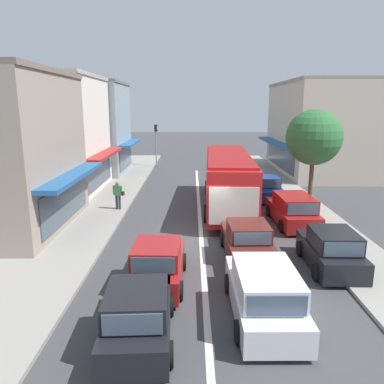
{
  "coord_description": "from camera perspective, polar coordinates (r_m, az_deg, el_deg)",
  "views": [
    {
      "loc": [
        -0.43,
        -16.78,
        6.01
      ],
      "look_at": [
        -0.42,
        3.93,
        1.2
      ],
      "focal_mm": 35.0,
      "sensor_mm": 36.0,
      "label": 1
    }
  ],
  "objects": [
    {
      "name": "parked_wagon_kerb_second",
      "position": [
        19.92,
        15.06,
        -2.71
      ],
      "size": [
        2.04,
        4.55,
        1.58
      ],
      "color": "maroon",
      "rests_on": "ground"
    },
    {
      "name": "street_tree_right",
      "position": [
        22.03,
        18.07,
        7.89
      ],
      "size": [
        3.1,
        3.1,
        5.83
      ],
      "color": "brown",
      "rests_on": "ground"
    },
    {
      "name": "pedestrian_with_handbag_near",
      "position": [
        21.89,
        -11.23,
        -0.23
      ],
      "size": [
        0.66,
        0.31,
        1.63
      ],
      "color": "#333338",
      "rests_on": "sidewalk_left"
    },
    {
      "name": "building_right_far",
      "position": [
        36.04,
        19.52,
        9.19
      ],
      "size": [
        8.85,
        12.45,
        8.07
      ],
      "color": "beige",
      "rests_on": "ground"
    },
    {
      "name": "parked_sedan_kerb_third",
      "position": [
        25.12,
        11.21,
        0.53
      ],
      "size": [
        1.96,
        4.23,
        1.47
      ],
      "color": "navy",
      "rests_on": "ground"
    },
    {
      "name": "sidewalk_left",
      "position": [
        24.39,
        -15.18,
        -1.49
      ],
      "size": [
        5.2,
        44.0,
        0.14
      ],
      "primitive_type": "cube",
      "color": "gray",
      "rests_on": "ground"
    },
    {
      "name": "hatchback_behind_bus_near",
      "position": [
        13.02,
        -5.27,
        -11.0
      ],
      "size": [
        1.89,
        3.74,
        1.54
      ],
      "color": "maroon",
      "rests_on": "ground"
    },
    {
      "name": "city_bus",
      "position": [
        22.23,
        5.49,
        2.31
      ],
      "size": [
        3.08,
        10.96,
        3.23
      ],
      "color": "red",
      "rests_on": "ground"
    },
    {
      "name": "kerb_right",
      "position": [
        24.46,
        15.7,
        -1.5
      ],
      "size": [
        2.8,
        44.0,
        0.12
      ],
      "primitive_type": "cube",
      "color": "gray",
      "rests_on": "ground"
    },
    {
      "name": "lane_centre_line",
      "position": [
        21.64,
        1.1,
        -3.04
      ],
      "size": [
        0.2,
        28.0,
        0.01
      ],
      "primitive_type": "cube",
      "color": "silver",
      "rests_on": "ground"
    },
    {
      "name": "shopfront_mid_block",
      "position": [
        27.74,
        -20.83,
        8.11
      ],
      "size": [
        7.6,
        8.0,
        8.04
      ],
      "color": "silver",
      "rests_on": "ground"
    },
    {
      "name": "shopfront_far_end",
      "position": [
        35.19,
        -16.34,
        9.31
      ],
      "size": [
        8.52,
        7.22,
        8.05
      ],
      "color": "#84939E",
      "rests_on": "ground"
    },
    {
      "name": "wagon_queue_far_back",
      "position": [
        11.33,
        10.88,
        -14.87
      ],
      "size": [
        1.96,
        4.51,
        1.58
      ],
      "color": "silver",
      "rests_on": "ground"
    },
    {
      "name": "sedan_adjacent_lane_lead",
      "position": [
        15.27,
        8.46,
        -7.57
      ],
      "size": [
        1.98,
        4.24,
        1.47
      ],
      "color": "#561E19",
      "rests_on": "ground"
    },
    {
      "name": "traffic_light_downstreet",
      "position": [
        37.17,
        -5.55,
        8.14
      ],
      "size": [
        0.33,
        0.24,
        4.2
      ],
      "color": "gray",
      "rests_on": "ground"
    },
    {
      "name": "ground_plane",
      "position": [
        17.83,
        1.35,
        -6.62
      ],
      "size": [
        140.0,
        140.0,
        0.0
      ],
      "primitive_type": "plane",
      "color": "#3F3F42"
    },
    {
      "name": "hatchback_queue_gap_filler",
      "position": [
        10.25,
        -8.24,
        -18.19
      ],
      "size": [
        1.95,
        3.77,
        1.54
      ],
      "color": "black",
      "rests_on": "ground"
    },
    {
      "name": "parked_hatchback_kerb_front",
      "position": [
        15.08,
        20.4,
        -8.36
      ],
      "size": [
        1.89,
        3.74,
        1.54
      ],
      "color": "black",
      "rests_on": "ground"
    }
  ]
}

